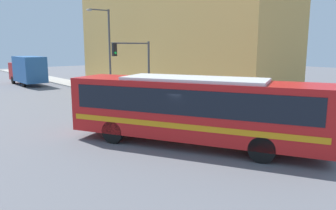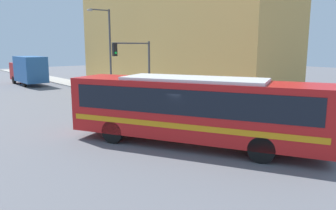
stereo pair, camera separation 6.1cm
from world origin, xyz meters
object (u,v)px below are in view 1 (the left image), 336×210
city_bus (194,106)px  parking_meter (156,92)px  fire_hydrant (214,110)px  pedestrian_near_corner (178,93)px  pedestrian_mid_block (181,95)px  street_lamp (107,45)px  delivery_truck (27,70)px  traffic_light_pole (136,61)px

city_bus → parking_meter: bearing=34.3°
fire_hydrant → pedestrian_near_corner: size_ratio=0.49×
fire_hydrant → parking_meter: size_ratio=0.64×
parking_meter → pedestrian_mid_block: (0.39, -2.44, 0.05)m
street_lamp → fire_hydrant: bearing=-89.9°
street_lamp → parking_meter: bearing=-89.9°
delivery_truck → fire_hydrant: size_ratio=8.98×
pedestrian_near_corner → pedestrian_mid_block: bearing=-121.7°
city_bus → delivery_truck: size_ratio=1.57×
traffic_light_pole → street_lamp: size_ratio=0.62×
traffic_light_pole → pedestrian_near_corner: 4.01m
parking_meter → street_lamp: bearing=90.1°
pedestrian_near_corner → pedestrian_mid_block: (-0.66, -1.06, 0.06)m
delivery_truck → pedestrian_near_corner: bearing=-78.0°
traffic_light_pole → pedestrian_near_corner: bearing=-49.1°
delivery_truck → parking_meter: delivery_truck is taller
city_bus → delivery_truck: bearing=59.4°
fire_hydrant → street_lamp: size_ratio=0.11×
pedestrian_near_corner → city_bus: bearing=-127.3°
parking_meter → street_lamp: street_lamp is taller
city_bus → parking_meter: 10.44m
parking_meter → street_lamp: (-0.02, 7.19, 3.56)m
street_lamp → pedestrian_mid_block: street_lamp is taller
pedestrian_mid_block → street_lamp: bearing=92.4°
delivery_truck → pedestrian_mid_block: 22.44m
delivery_truck → parking_meter: (3.41, -19.66, -0.79)m
traffic_light_pole → parking_meter: bearing=-44.8°
delivery_truck → street_lamp: 13.23m
traffic_light_pole → pedestrian_mid_block: bearing=-67.5°
delivery_truck → pedestrian_near_corner: delivery_truck is taller
traffic_light_pole → street_lamp: 6.34m
parking_meter → city_bus: bearing=-118.0°
city_bus → pedestrian_mid_block: (5.29, 6.75, -0.77)m
street_lamp → pedestrian_mid_block: 10.26m
pedestrian_near_corner → street_lamp: bearing=97.1°
parking_meter → pedestrian_mid_block: 2.47m
fire_hydrant → parking_meter: 5.98m
city_bus → pedestrian_near_corner: bearing=25.1°
city_bus → pedestrian_mid_block: 8.61m
city_bus → pedestrian_near_corner: 9.85m
street_lamp → city_bus: bearing=-106.6°
parking_meter → pedestrian_near_corner: bearing=-52.8°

